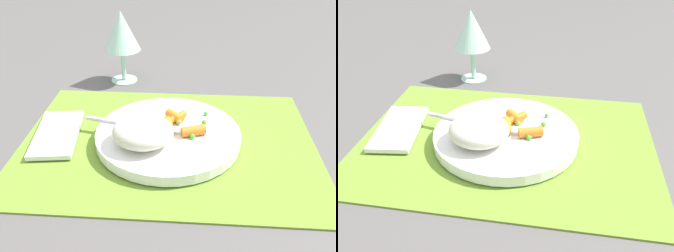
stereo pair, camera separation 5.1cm
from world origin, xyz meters
TOP-DOWN VIEW (x-y plane):
  - ground_plane at (0.00, 0.00)m, footprint 2.40×2.40m
  - placemat at (0.00, 0.00)m, footprint 0.50×0.37m
  - plate at (0.00, 0.00)m, footprint 0.25×0.25m
  - rice_mound at (-0.04, -0.04)m, footprint 0.10×0.09m
  - carrot_portion at (0.02, 0.01)m, footprint 0.07×0.08m
  - pea_scatter at (0.03, 0.02)m, footprint 0.07×0.09m
  - fork at (-0.03, 0.01)m, footprint 0.20×0.05m
  - wine_glass at (-0.12, 0.25)m, footprint 0.08×0.08m
  - napkin at (-0.20, 0.00)m, footprint 0.09×0.15m

SIDE VIEW (x-z plane):
  - ground_plane at x=0.00m, z-range 0.00..0.00m
  - placemat at x=0.00m, z-range 0.00..0.01m
  - napkin at x=-0.20m, z-range 0.01..0.01m
  - plate at x=0.00m, z-range 0.01..0.02m
  - fork at x=-0.03m, z-range 0.02..0.03m
  - pea_scatter at x=0.03m, z-range 0.02..0.03m
  - carrot_portion at x=0.02m, z-range 0.02..0.04m
  - rice_mound at x=-0.04m, z-range 0.02..0.07m
  - wine_glass at x=-0.12m, z-range 0.03..0.20m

